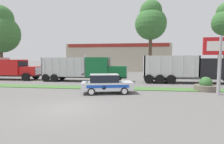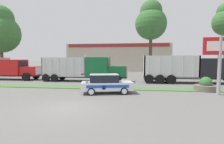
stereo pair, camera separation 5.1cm
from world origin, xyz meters
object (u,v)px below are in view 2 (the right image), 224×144
object	(u,v)px
store_sign_post	(220,53)
dump_truck_far_right	(200,70)
traffic_cone	(127,87)
dump_truck_lead	(92,69)
dump_truck_mid	(8,69)
rally_car	(106,84)
stone_planter	(206,86)

from	to	relation	value
store_sign_post	dump_truck_far_right	bearing A→B (deg)	82.26
traffic_cone	dump_truck_lead	bearing A→B (deg)	128.93
dump_truck_mid	traffic_cone	world-z (taller)	dump_truck_mid
store_sign_post	rally_car	bearing A→B (deg)	-176.25
store_sign_post	dump_truck_lead	bearing A→B (deg)	149.80
stone_planter	store_sign_post	bearing A→B (deg)	-80.81
dump_truck_far_right	store_sign_post	world-z (taller)	store_sign_post
dump_truck_lead	dump_truck_far_right	size ratio (longest dim) A/B	0.95
dump_truck_mid	rally_car	bearing A→B (deg)	-27.36
stone_planter	dump_truck_lead	bearing A→B (deg)	155.99
rally_car	store_sign_post	xyz separation A→B (m)	(9.18, 0.60, 2.53)
dump_truck_lead	store_sign_post	xyz separation A→B (m)	(12.38, -7.21, 1.76)
dump_truck_mid	rally_car	world-z (taller)	dump_truck_mid
rally_car	store_sign_post	world-z (taller)	store_sign_post
store_sign_post	traffic_cone	world-z (taller)	store_sign_post
dump_truck_far_right	stone_planter	size ratio (longest dim) A/B	5.84
dump_truck_far_right	dump_truck_mid	bearing A→B (deg)	179.12
rally_car	traffic_cone	bearing A→B (deg)	46.63
dump_truck_mid	store_sign_post	world-z (taller)	store_sign_post
rally_car	dump_truck_far_right	bearing A→B (deg)	37.44
rally_car	store_sign_post	bearing A→B (deg)	3.75
dump_truck_far_right	rally_car	world-z (taller)	dump_truck_far_right
dump_truck_lead	stone_planter	xyz separation A→B (m)	(12.09, -5.38, -1.16)
dump_truck_lead	dump_truck_mid	world-z (taller)	dump_truck_lead
dump_truck_mid	dump_truck_far_right	size ratio (longest dim) A/B	0.96
dump_truck_mid	dump_truck_far_right	bearing A→B (deg)	-0.88
dump_truck_lead	rally_car	size ratio (longest dim) A/B	2.42
rally_car	traffic_cone	size ratio (longest dim) A/B	8.86
traffic_cone	rally_car	bearing A→B (deg)	-133.37
dump_truck_lead	dump_truck_mid	bearing A→B (deg)	178.33
dump_truck_lead	dump_truck_mid	distance (m)	12.61
store_sign_post	stone_planter	size ratio (longest dim) A/B	2.38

